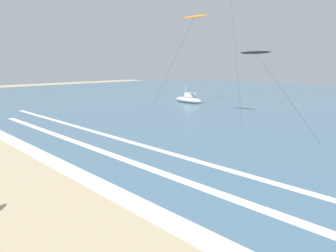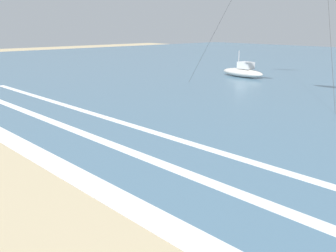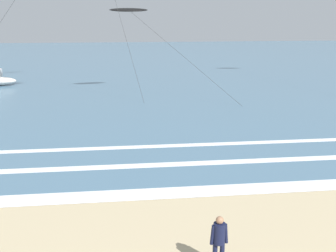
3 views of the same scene
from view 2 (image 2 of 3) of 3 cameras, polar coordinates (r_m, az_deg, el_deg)
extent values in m
cube|color=white|center=(15.14, -15.31, -6.22)|extent=(42.66, 1.04, 0.01)
cube|color=white|center=(14.38, 2.00, -6.81)|extent=(42.23, 0.58, 0.01)
cube|color=white|center=(16.84, 6.70, -3.62)|extent=(50.38, 0.52, 0.01)
cylinder|color=#333333|center=(32.88, 7.67, 14.96)|extent=(8.65, 1.88, 10.91)
ellipsoid|color=beige|center=(41.35, 11.06, 7.82)|extent=(5.32, 2.13, 0.90)
cube|color=silver|center=(41.01, 11.54, 8.87)|extent=(1.59, 1.22, 0.70)
cylinder|color=#B2B2B2|center=(41.61, 10.52, 9.76)|extent=(0.08, 0.08, 1.80)
camera|label=1|loc=(1.67, 144.81, -3.00)|focal=28.33mm
camera|label=3|loc=(14.44, -79.83, 8.37)|focal=44.13mm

